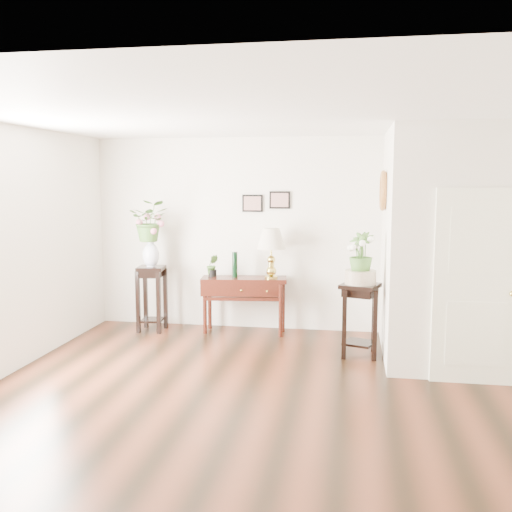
% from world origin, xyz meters
% --- Properties ---
extents(floor, '(6.00, 5.50, 0.02)m').
position_xyz_m(floor, '(0.00, 0.00, 0.00)').
color(floor, '#552715').
rests_on(floor, ground).
extents(ceiling, '(6.00, 5.50, 0.02)m').
position_xyz_m(ceiling, '(0.00, 0.00, 2.80)').
color(ceiling, white).
rests_on(ceiling, ground).
extents(wall_back, '(6.00, 0.02, 2.80)m').
position_xyz_m(wall_back, '(0.00, 2.75, 1.40)').
color(wall_back, white).
rests_on(wall_back, ground).
extents(wall_front, '(6.00, 0.02, 2.80)m').
position_xyz_m(wall_front, '(0.00, -2.75, 1.40)').
color(wall_front, white).
rests_on(wall_front, ground).
extents(partition, '(1.80, 1.95, 2.80)m').
position_xyz_m(partition, '(2.10, 1.77, 1.40)').
color(partition, white).
rests_on(partition, floor).
extents(door, '(0.90, 0.05, 2.10)m').
position_xyz_m(door, '(2.10, 0.78, 1.05)').
color(door, white).
rests_on(door, floor).
extents(art_print_left, '(0.30, 0.02, 0.25)m').
position_xyz_m(art_print_left, '(-0.65, 2.73, 1.85)').
color(art_print_left, black).
rests_on(art_print_left, wall_back).
extents(art_print_right, '(0.30, 0.02, 0.25)m').
position_xyz_m(art_print_right, '(-0.25, 2.73, 1.90)').
color(art_print_right, black).
rests_on(art_print_right, wall_back).
extents(wall_ornament, '(0.07, 0.51, 0.51)m').
position_xyz_m(wall_ornament, '(1.16, 1.90, 2.05)').
color(wall_ornament, '#AA7433').
rests_on(wall_ornament, partition).
extents(console_table, '(1.25, 0.55, 0.81)m').
position_xyz_m(console_table, '(-0.72, 2.42, 0.40)').
color(console_table, black).
rests_on(console_table, floor).
extents(table_lamp, '(0.41, 0.41, 0.72)m').
position_xyz_m(table_lamp, '(-0.33, 2.42, 1.16)').
color(table_lamp, gold).
rests_on(table_lamp, console_table).
extents(green_vase, '(0.10, 0.10, 0.37)m').
position_xyz_m(green_vase, '(-0.85, 2.42, 0.98)').
color(green_vase, black).
rests_on(green_vase, console_table).
extents(potted_plant, '(0.20, 0.18, 0.30)m').
position_xyz_m(potted_plant, '(-1.18, 2.42, 0.96)').
color(potted_plant, '#3F6F2B').
rests_on(potted_plant, console_table).
extents(plant_stand_a, '(0.41, 0.41, 0.95)m').
position_xyz_m(plant_stand_a, '(-2.06, 2.31, 0.47)').
color(plant_stand_a, black).
rests_on(plant_stand_a, floor).
extents(porcelain_vase, '(0.31, 0.31, 0.41)m').
position_xyz_m(porcelain_vase, '(-2.06, 2.31, 1.17)').
color(porcelain_vase, silver).
rests_on(porcelain_vase, plant_stand_a).
extents(lily_arrangement, '(0.61, 0.55, 0.60)m').
position_xyz_m(lily_arrangement, '(-2.06, 2.31, 1.65)').
color(lily_arrangement, '#3F6F2B').
rests_on(lily_arrangement, porcelain_vase).
extents(plant_stand_b, '(0.54, 0.54, 0.91)m').
position_xyz_m(plant_stand_b, '(0.90, 1.58, 0.45)').
color(plant_stand_b, black).
rests_on(plant_stand_b, floor).
extents(ceramic_bowl, '(0.45, 0.45, 0.17)m').
position_xyz_m(ceramic_bowl, '(0.90, 1.58, 0.99)').
color(ceramic_bowl, '#B2AC98').
rests_on(ceramic_bowl, plant_stand_b).
extents(narcissus, '(0.39, 0.39, 0.52)m').
position_xyz_m(narcissus, '(0.90, 1.58, 1.29)').
color(narcissus, '#3F6F2B').
rests_on(narcissus, ceramic_bowl).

